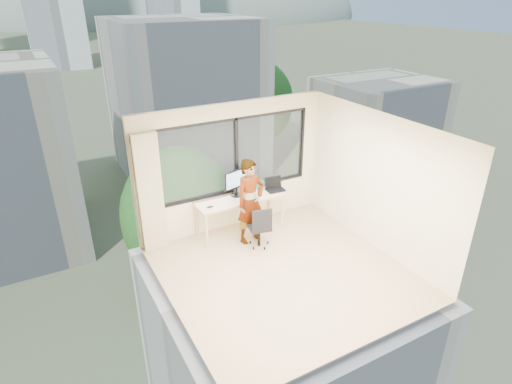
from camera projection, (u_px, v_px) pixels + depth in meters
floor at (283, 272)px, 7.53m from camera, size 4.00×4.00×0.01m
ceiling at (288, 130)px, 6.41m from camera, size 4.00×4.00×0.01m
wall_front at (371, 271)px, 5.39m from camera, size 4.00×0.01×2.60m
wall_left at (168, 238)px, 6.09m from camera, size 0.01×4.00×2.60m
wall_right at (377, 182)px, 7.84m from camera, size 0.01×4.00×2.60m
window_wall at (234, 156)px, 8.47m from camera, size 3.30×0.16×1.55m
curtain at (150, 193)px, 7.76m from camera, size 0.45×0.14×2.30m
desk at (240, 214)px, 8.67m from camera, size 1.80×0.60×0.75m
chair at (259, 226)px, 8.12m from camera, size 0.53×0.53×0.89m
person at (250, 201)px, 8.14m from camera, size 0.69×0.52×1.70m
monitor at (236, 183)px, 8.48m from camera, size 0.58×0.25×0.57m
game_console at (247, 189)px, 8.78m from camera, size 0.37×0.33×0.08m
laptop at (276, 185)px, 8.77m from camera, size 0.40×0.42×0.24m
cellphone at (210, 207)px, 8.14m from camera, size 0.12×0.06×0.01m
pen_cup at (251, 194)px, 8.53m from camera, size 0.10×0.10×0.10m
handbag at (259, 185)px, 8.82m from camera, size 0.29×0.18×0.21m
exterior_ground at (29, 70)px, 108.32m from camera, size 400.00×400.00×0.04m
near_bldg_b at (186, 98)px, 45.36m from camera, size 14.00×13.00×16.00m
near_bldg_c at (376, 126)px, 46.63m from camera, size 12.00×10.00×10.00m
far_tower_b at (51, 5)px, 105.36m from camera, size 13.00×13.00×30.00m
far_tower_c at (170, 8)px, 138.20m from camera, size 15.00×15.00×26.00m
hill_b at (164, 17)px, 309.99m from camera, size 300.00×220.00×96.00m
tree_b at (183, 229)px, 27.58m from camera, size 7.60×7.60×9.00m
tree_c at (259, 110)px, 52.61m from camera, size 8.40×8.40×10.00m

